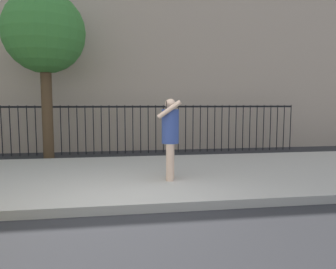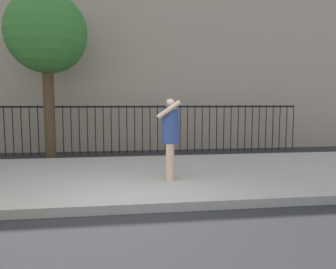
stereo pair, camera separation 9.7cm
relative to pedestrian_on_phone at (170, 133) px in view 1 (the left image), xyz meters
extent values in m
plane|color=#28282B|center=(-0.94, -1.52, -1.09)|extent=(60.00, 60.00, 0.00)
cube|color=#B2ADA3|center=(-0.94, 0.68, -1.01)|extent=(28.00, 4.40, 0.15)
cube|color=black|center=(-0.94, 4.38, 0.46)|extent=(12.00, 0.04, 0.06)
cylinder|color=black|center=(-4.64, 4.38, -0.29)|extent=(0.03, 0.03, 1.60)
cylinder|color=black|center=(-4.39, 4.38, -0.29)|extent=(0.03, 0.03, 1.60)
cylinder|color=black|center=(-4.13, 4.38, -0.29)|extent=(0.03, 0.03, 1.60)
cylinder|color=black|center=(-3.88, 4.38, -0.29)|extent=(0.03, 0.03, 1.60)
cylinder|color=black|center=(-3.62, 4.38, -0.29)|extent=(0.03, 0.03, 1.60)
cylinder|color=black|center=(-3.37, 4.38, -0.29)|extent=(0.03, 0.03, 1.60)
cylinder|color=black|center=(-3.11, 4.38, -0.29)|extent=(0.03, 0.03, 1.60)
cylinder|color=black|center=(-2.86, 4.38, -0.29)|extent=(0.03, 0.03, 1.60)
cylinder|color=black|center=(-2.60, 4.38, -0.29)|extent=(0.03, 0.03, 1.60)
cylinder|color=black|center=(-2.35, 4.38, -0.29)|extent=(0.03, 0.03, 1.60)
cylinder|color=black|center=(-2.09, 4.38, -0.29)|extent=(0.03, 0.03, 1.60)
cylinder|color=black|center=(-1.83, 4.38, -0.29)|extent=(0.03, 0.03, 1.60)
cylinder|color=black|center=(-1.58, 4.38, -0.29)|extent=(0.03, 0.03, 1.60)
cylinder|color=black|center=(-1.32, 4.38, -0.29)|extent=(0.03, 0.03, 1.60)
cylinder|color=black|center=(-1.07, 4.38, -0.29)|extent=(0.03, 0.03, 1.60)
cylinder|color=black|center=(-0.81, 4.38, -0.29)|extent=(0.03, 0.03, 1.60)
cylinder|color=black|center=(-0.56, 4.38, -0.29)|extent=(0.03, 0.03, 1.60)
cylinder|color=black|center=(-0.30, 4.38, -0.29)|extent=(0.03, 0.03, 1.60)
cylinder|color=black|center=(-0.05, 4.38, -0.29)|extent=(0.03, 0.03, 1.60)
cylinder|color=black|center=(0.21, 4.38, -0.29)|extent=(0.03, 0.03, 1.60)
cylinder|color=black|center=(0.46, 4.38, -0.29)|extent=(0.03, 0.03, 1.60)
cylinder|color=black|center=(0.72, 4.38, -0.29)|extent=(0.03, 0.03, 1.60)
cylinder|color=black|center=(0.97, 4.38, -0.29)|extent=(0.03, 0.03, 1.60)
cylinder|color=black|center=(1.23, 4.38, -0.29)|extent=(0.03, 0.03, 1.60)
cylinder|color=black|center=(1.48, 4.38, -0.29)|extent=(0.03, 0.03, 1.60)
cylinder|color=black|center=(1.74, 4.38, -0.29)|extent=(0.03, 0.03, 1.60)
cylinder|color=black|center=(1.99, 4.38, -0.29)|extent=(0.03, 0.03, 1.60)
cylinder|color=black|center=(2.25, 4.38, -0.29)|extent=(0.03, 0.03, 1.60)
cylinder|color=black|center=(2.51, 4.38, -0.29)|extent=(0.03, 0.03, 1.60)
cylinder|color=black|center=(2.76, 4.38, -0.29)|extent=(0.03, 0.03, 1.60)
cylinder|color=black|center=(3.02, 4.38, -0.29)|extent=(0.03, 0.03, 1.60)
cylinder|color=black|center=(3.27, 4.38, -0.29)|extent=(0.03, 0.03, 1.60)
cylinder|color=black|center=(3.53, 4.38, -0.29)|extent=(0.03, 0.03, 1.60)
cylinder|color=black|center=(3.78, 4.38, -0.29)|extent=(0.03, 0.03, 1.60)
cylinder|color=black|center=(4.04, 4.38, -0.29)|extent=(0.03, 0.03, 1.60)
cylinder|color=black|center=(4.29, 4.38, -0.29)|extent=(0.03, 0.03, 1.60)
cylinder|color=black|center=(4.55, 4.38, -0.29)|extent=(0.03, 0.03, 1.60)
cylinder|color=black|center=(4.80, 4.38, -0.29)|extent=(0.03, 0.03, 1.60)
cylinder|color=black|center=(5.06, 4.38, -0.29)|extent=(0.03, 0.03, 1.60)
cylinder|color=beige|center=(-0.03, -0.12, -0.57)|extent=(0.15, 0.15, 0.74)
cylinder|color=beige|center=(0.02, 0.07, -0.57)|extent=(0.15, 0.15, 0.74)
cylinder|color=#33478C|center=(-0.01, -0.03, 0.14)|extent=(0.41, 0.41, 0.67)
sphere|color=beige|center=(-0.01, -0.03, 0.58)|extent=(0.21, 0.21, 0.21)
cylinder|color=beige|center=(-0.05, -0.22, 0.47)|extent=(0.48, 0.20, 0.37)
cylinder|color=beige|center=(0.04, 0.17, 0.12)|extent=(0.09, 0.09, 0.51)
cube|color=black|center=(-0.10, -0.16, 0.56)|extent=(0.03, 0.07, 0.15)
cube|color=brown|center=(0.06, 0.23, 0.04)|extent=(0.22, 0.31, 0.34)
cylinder|color=#4C3823|center=(-3.08, 3.55, 0.44)|extent=(0.31, 0.31, 3.05)
sphere|color=#387A33|center=(-3.08, 3.55, 2.60)|extent=(2.31, 2.31, 2.31)
camera|label=1|loc=(-1.01, -6.27, 0.61)|focal=34.33mm
camera|label=2|loc=(-0.91, -6.29, 0.61)|focal=34.33mm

